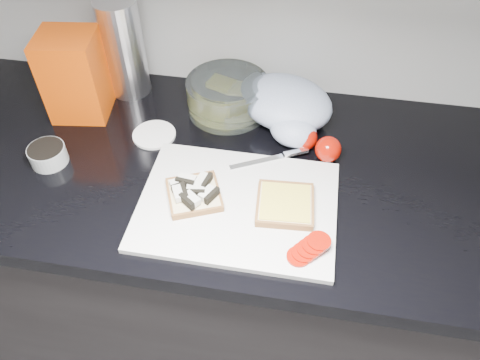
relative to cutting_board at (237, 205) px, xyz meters
name	(u,v)px	position (x,y,z in m)	size (l,w,h in m)	color
base_cabinet	(200,269)	(-0.14, 0.13, -0.48)	(3.50, 0.60, 0.86)	black
countertop	(188,163)	(-0.14, 0.13, -0.03)	(3.50, 0.64, 0.04)	black
cutting_board	(237,205)	(0.00, 0.00, 0.00)	(0.40, 0.30, 0.01)	silver
bread_left	(193,193)	(-0.09, 0.00, 0.02)	(0.14, 0.14, 0.03)	beige
bread_right	(285,204)	(0.10, 0.01, 0.01)	(0.13, 0.13, 0.02)	beige
tomato_slices	(309,249)	(0.15, -0.09, 0.02)	(0.09, 0.09, 0.02)	#970E03
knife	(279,156)	(0.07, 0.15, 0.01)	(0.17, 0.10, 0.01)	silver
seed_tub	(48,154)	(-0.44, 0.06, 0.02)	(0.08, 0.08, 0.04)	#999E9E
tub_lid	(154,135)	(-0.23, 0.18, 0.00)	(0.10, 0.10, 0.01)	white
glass_bowl	(228,96)	(-0.08, 0.31, 0.04)	(0.20, 0.20, 0.08)	silver
bread_bag	(75,76)	(-0.43, 0.25, 0.10)	(0.13, 0.12, 0.21)	#DE4F03
steel_canister	(123,48)	(-0.35, 0.35, 0.12)	(0.10, 0.10, 0.24)	silver
grocery_bag	(287,106)	(0.07, 0.29, 0.04)	(0.28, 0.27, 0.10)	silver
whole_tomatoes	(306,137)	(0.12, 0.21, 0.02)	(0.16, 0.13, 0.06)	#970E03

